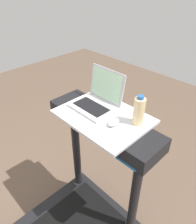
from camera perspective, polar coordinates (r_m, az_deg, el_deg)
The scene contains 4 objects.
desk_board at distance 1.48m, azimuth 1.39°, elevation -1.17°, with size 0.62×0.46×0.02m, color silver.
laptop at distance 1.55m, azimuth -0.17°, elevation 3.35°, with size 0.32×0.28×0.25m.
computer_mouse at distance 1.38m, azimuth 4.17°, elevation -2.74°, with size 0.06×0.10×0.03m, color #B2B2B7.
water_bottle at distance 1.36m, azimuth 10.87°, elevation 0.23°, with size 0.07×0.07×0.21m.
Camera 1 is at (0.84, -0.17, 2.01)m, focal length 34.25 mm.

